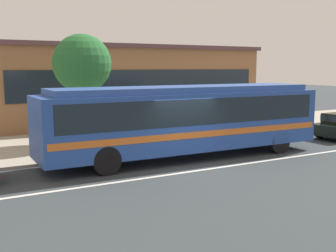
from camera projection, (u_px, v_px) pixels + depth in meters
ground_plane at (185, 166)px, 15.54m from camera, size 120.00×120.00×0.00m
sidewalk_slab at (117, 139)px, 21.18m from camera, size 60.00×8.00×0.12m
lane_stripe_center at (197, 171)px, 14.85m from camera, size 56.00×0.16×0.01m
transit_bus at (186, 117)px, 16.73m from camera, size 11.75×2.67×2.89m
pedestrian_waiting_near_sign at (255, 116)px, 21.78m from camera, size 0.38×0.38×1.67m
street_tree_near_stop at (82, 64)px, 19.32m from camera, size 2.71×2.71×5.03m
station_building at (120, 84)px, 28.43m from camera, size 17.67×8.11×4.99m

